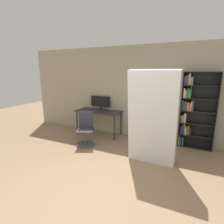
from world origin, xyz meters
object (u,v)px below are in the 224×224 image
at_px(bookshelf, 194,111).
at_px(office_chair, 86,132).
at_px(mattress_near, 153,119).
at_px(monitor, 100,102).

bearing_deg(bookshelf, office_chair, -157.88).
bearing_deg(office_chair, mattress_near, -7.57).
xyz_separation_m(monitor, bookshelf, (2.73, -0.00, -0.04)).
bearing_deg(office_chair, bookshelf, 22.12).
bearing_deg(bookshelf, mattress_near, -120.56).
bearing_deg(mattress_near, office_chair, 172.43).
distance_m(monitor, office_chair, 1.26).
height_order(bookshelf, mattress_near, mattress_near).
height_order(office_chair, bookshelf, bookshelf).
relative_size(office_chair, bookshelf, 0.45).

